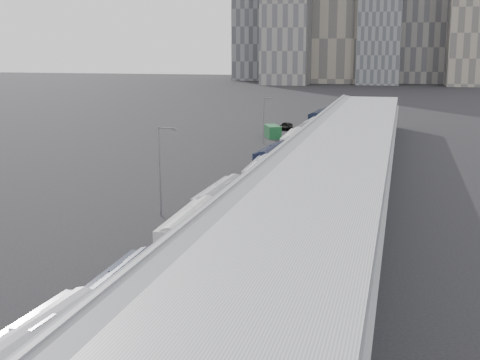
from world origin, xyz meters
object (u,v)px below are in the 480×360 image
(bus_4, at_px, (260,177))
(shipping_container, at_px, (272,131))
(bus_6, at_px, (294,145))
(bus_8, at_px, (314,128))
(bus_2, at_px, (190,234))
(suv, at_px, (286,126))
(bus_1, at_px, (115,303))
(bus_3, at_px, (220,204))
(street_lamp_far, at_px, (265,117))
(bus_5, at_px, (274,160))
(bus_9, at_px, (320,120))
(street_lamp_near, at_px, (161,165))
(bus_7, at_px, (304,136))

(bus_4, height_order, shipping_container, bus_4)
(bus_6, xyz_separation_m, bus_8, (0.19, 25.09, -0.14))
(bus_2, bearing_deg, suv, 92.94)
(bus_1, xyz_separation_m, bus_3, (-0.68, 28.78, 0.04))
(bus_1, height_order, bus_6, bus_6)
(bus_4, height_order, street_lamp_far, street_lamp_far)
(suv, bearing_deg, bus_5, -84.24)
(bus_4, xyz_separation_m, bus_5, (-0.51, 12.28, 0.09))
(bus_3, relative_size, bus_9, 0.91)
(bus_9, bearing_deg, bus_4, -84.46)
(bus_6, bearing_deg, suv, 100.32)
(bus_4, distance_m, bus_8, 52.99)
(bus_3, xyz_separation_m, bus_8, (1.05, 68.98, -0.02))
(suv, bearing_deg, shipping_container, -93.59)
(bus_1, bearing_deg, suv, 93.02)
(bus_9, bearing_deg, shipping_container, -106.12)
(bus_3, height_order, bus_9, bus_9)
(bus_3, relative_size, street_lamp_near, 1.29)
(bus_2, bearing_deg, street_lamp_near, 119.71)
(bus_1, height_order, bus_5, bus_5)
(bus_8, bearing_deg, bus_9, 94.79)
(bus_1, distance_m, bus_7, 85.93)
(bus_4, distance_m, suv, 62.46)
(bus_6, xyz_separation_m, street_lamp_far, (-7.34, 11.41, 3.37))
(bus_3, bearing_deg, bus_5, 90.32)
(bus_7, relative_size, bus_8, 1.00)
(bus_1, distance_m, bus_8, 97.76)
(bus_5, bearing_deg, bus_1, -84.91)
(bus_5, bearing_deg, bus_4, -82.79)
(bus_2, distance_m, street_lamp_far, 67.64)
(bus_4, relative_size, suv, 2.26)
(bus_6, height_order, suv, bus_6)
(bus_7, xyz_separation_m, street_lamp_far, (-7.21, -1.85, 3.50))
(bus_5, bearing_deg, suv, 102.61)
(bus_1, bearing_deg, bus_8, 89.02)
(bus_8, relative_size, shipping_container, 2.03)
(bus_2, distance_m, bus_5, 40.17)
(bus_5, bearing_deg, bus_6, 93.21)
(bus_2, distance_m, bus_9, 95.11)
(bus_5, bearing_deg, street_lamp_far, 109.15)
(bus_5, relative_size, shipping_container, 2.12)
(suv, bearing_deg, bus_7, -73.22)
(bus_6, relative_size, bus_9, 0.99)
(bus_2, relative_size, street_lamp_near, 1.31)
(bus_8, bearing_deg, bus_3, -87.79)
(bus_4, xyz_separation_m, shipping_container, (-7.69, 48.39, -0.27))
(bus_4, distance_m, shipping_container, 48.99)
(bus_5, bearing_deg, bus_7, 94.22)
(bus_3, relative_size, bus_8, 1.01)
(bus_2, bearing_deg, bus_4, 87.58)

